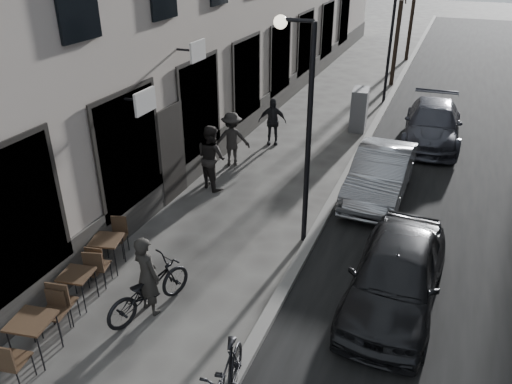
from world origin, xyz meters
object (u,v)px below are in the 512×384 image
Objects in this scene: streetlamp_near at (302,112)px; pedestrian_mid at (232,139)px; bistro_set_a at (34,334)px; bistro_set_c at (108,251)px; bicycle at (149,289)px; bistro_set_b at (78,285)px; car_near at (396,275)px; car_far at (432,124)px; pedestrian_near at (211,157)px; pedestrian_far at (272,122)px; car_mid at (381,174)px; streetlamp_far at (388,27)px; utility_cabinet at (359,109)px.

streetlamp_near is 5.23m from pedestrian_mid.
bistro_set_c is (-0.44, 2.59, -0.03)m from bistro_set_a.
bistro_set_b is at bearing 32.16° from bicycle.
car_near is 0.89× the size of car_far.
pedestrian_mid is at bearing -57.27° from pedestrian_near.
pedestrian_mid reaches higher than pedestrian_far.
pedestrian_mid is (-0.13, 1.69, -0.08)m from pedestrian_near.
bistro_set_b is 8.28m from car_mid.
pedestrian_far reaches higher than car_mid.
car_near is at bearing -32.84° from streetlamp_near.
streetlamp_far is at bearing -78.17° from bicycle.
bistro_set_b is 5.60m from pedestrian_near.
car_far is at bearing 72.56° from streetlamp_near.
pedestrian_near is at bearing -119.37° from utility_cabinet.
streetlamp_far is at bearing 50.64° from pedestrian_far.
bistro_set_b is (-3.23, -3.86, -2.73)m from streetlamp_near.
pedestrian_near is (-2.91, -6.42, 0.17)m from utility_cabinet.
bicycle is 0.42× the size of car_far.
car_mid is at bearing 52.17° from bistro_set_a.
bistro_set_c is at bearing -9.70° from bicycle.
bistro_set_a is 7.00m from pedestrian_near.
pedestrian_near reaches higher than utility_cabinet.
streetlamp_near reaches higher than bistro_set_b.
car_mid is 4.92m from car_far.
streetlamp_far is 4.55m from utility_cabinet.
car_near reaches higher than bistro_set_c.
bistro_set_b is at bearing -97.09° from bistro_set_c.
pedestrian_mid is (-3.22, -8.59, -2.30)m from streetlamp_far.
bistro_set_a is at bearing -119.46° from streetlamp_near.
pedestrian_near is (-3.09, -10.28, -2.23)m from streetlamp_far.
bicycle is at bearing -117.61° from streetlamp_near.
streetlamp_near reaches higher than utility_cabinet.
utility_cabinet reaches higher than bicycle.
pedestrian_near is 6.48m from car_near.
bistro_set_b is 0.96× the size of utility_cabinet.
car_mid is at bearing -98.26° from bicycle.
pedestrian_mid is (-1.38, 6.94, 0.35)m from bicycle.
streetlamp_far is at bearing 82.22° from utility_cabinet.
car_near is at bearing -5.39° from bistro_set_c.
pedestrian_far is 4.85m from car_mid.
bistro_set_b is at bearing 116.89° from pedestrian_near.
bicycle is 4.73m from car_near.
bistro_set_c is 1.01× the size of utility_cabinet.
streetlamp_near reaches higher than bicycle.
utility_cabinet reaches higher than car_mid.
pedestrian_far reaches higher than utility_cabinet.
bistro_set_a is at bearing -108.64° from pedestrian_far.
bistro_set_c is at bearing -111.64° from utility_cabinet.
pedestrian_mid reaches higher than bistro_set_c.
pedestrian_far reaches higher than bistro_set_c.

